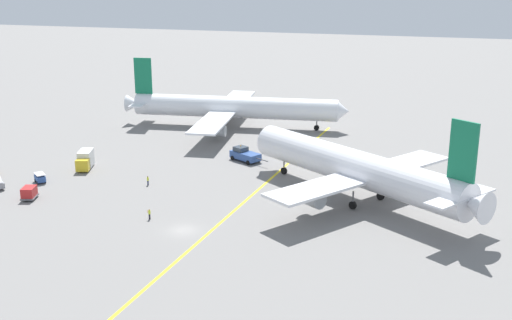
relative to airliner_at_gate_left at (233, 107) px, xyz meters
name	(u,v)px	position (x,y,z in m)	size (l,w,h in m)	color
ground_plane	(184,230)	(13.69, -63.67, -4.89)	(600.00, 600.00, 0.00)	slate
taxiway_stripe	(235,210)	(18.40, -53.67, -4.89)	(0.50, 120.00, 0.01)	yellow
airliner_at_gate_left	(233,107)	(0.00, 0.00, 0.00)	(55.50, 49.73, 16.48)	white
airliner_being_pushed	(356,168)	(36.19, -43.15, 0.72)	(43.82, 35.43, 17.29)	silver
pushback_tug	(245,155)	(11.52, -26.71, -3.60)	(9.18, 6.11, 3.03)	#2D4C8C
gse_baggage_cart_trailing	(40,178)	(-20.11, -50.58, -4.03)	(3.09, 2.98, 1.71)	#2D5199
gse_container_dolly_flat	(29,193)	(-16.55, -58.74, -3.72)	(3.01, 3.69, 2.15)	slate
gse_catering_truck_tall	(85,160)	(-16.62, -40.82, -3.13)	(4.08, 6.29, 3.50)	gold
ground_crew_ramp_agent_by_cones	(149,214)	(6.90, -61.11, -4.00)	(0.50, 0.36, 1.71)	black
ground_crew_wing_walker_right	(148,180)	(-0.59, -46.25, -4.01)	(0.36, 0.36, 1.70)	#2D3351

